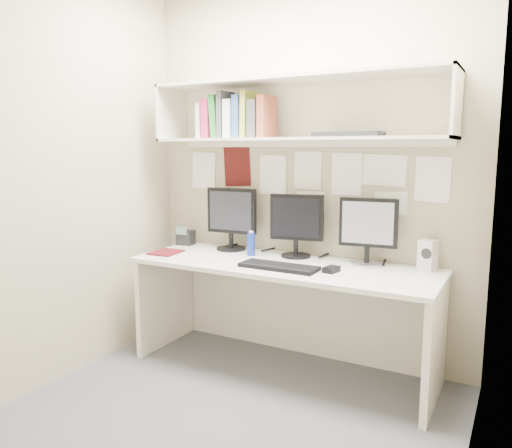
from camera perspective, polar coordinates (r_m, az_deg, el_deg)
The scene contains 19 objects.
floor at distance 2.99m, azimuth -2.72°, elevation -20.76°, with size 2.40×2.00×0.01m, color #4C4C51.
wall_back at distance 3.51m, azimuth 5.67°, elevation 5.81°, with size 2.40×0.02×2.60m, color tan.
wall_front at distance 1.84m, azimuth -19.40°, elevation 2.92°, with size 2.40×0.02×2.60m, color tan.
wall_left at distance 3.40m, azimuth -20.54°, elevation 5.23°, with size 0.02×2.00×2.60m, color tan.
wall_right at distance 2.24m, azimuth 24.35°, elevation 3.57°, with size 0.02×2.00×2.60m, color tan.
desk at distance 3.37m, azimuth 3.07°, elevation -10.51°, with size 2.00×0.70×0.73m.
overhead_hutch at distance 3.38m, azimuth 4.83°, elevation 12.85°, with size 2.00×0.38×0.40m.
pinned_papers at distance 3.50m, azimuth 5.62°, elevation 4.99°, with size 1.92×0.01×0.48m, color white, non-canonical shape.
monitor_left at distance 3.66m, azimuth -2.82°, elevation 0.90°, with size 0.39×0.21×0.45m.
monitor_center at distance 3.42m, azimuth 4.66°, elevation 0.16°, with size 0.37×0.20×0.43m.
monitor_right at distance 3.25m, azimuth 12.69°, elevation -0.47°, with size 0.37×0.20×0.43m.
keyboard at distance 3.11m, azimuth 2.63°, elevation -4.89°, with size 0.50×0.18×0.02m, color black.
mouse at distance 3.05m, azimuth 8.61°, elevation -5.15°, with size 0.07×0.11×0.03m, color black.
speaker at distance 3.23m, azimuth 19.03°, elevation -3.38°, with size 0.12×0.12×0.19m.
blue_bottle at distance 3.47m, azimuth -0.55°, elevation -2.28°, with size 0.06×0.06×0.17m.
maroon_notebook at distance 3.62m, azimuth -10.25°, elevation -3.20°, with size 0.18×0.23×0.01m, color #520E12.
desk_phone at distance 3.91m, azimuth -8.05°, elevation -1.51°, with size 0.13×0.12×0.15m.
book_stack at distance 3.51m, azimuth -2.30°, elevation 12.04°, with size 0.54×0.20×0.32m.
hutch_tray at distance 3.16m, azimuth 10.45°, elevation 10.05°, with size 0.43×0.16×0.03m, color black.
Camera 1 is at (1.36, -2.23, 1.46)m, focal length 35.00 mm.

